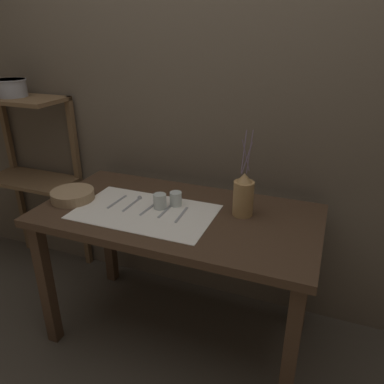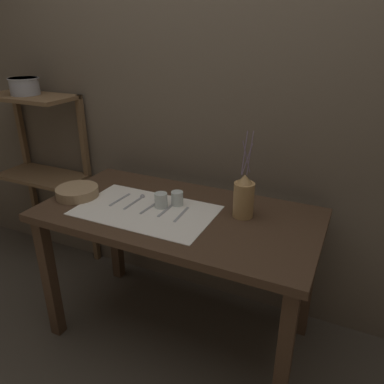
{
  "view_description": "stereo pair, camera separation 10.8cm",
  "coord_description": "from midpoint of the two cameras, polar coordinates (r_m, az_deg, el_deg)",
  "views": [
    {
      "loc": [
        0.66,
        -1.5,
        1.6
      ],
      "look_at": [
        0.08,
        0.0,
        0.89
      ],
      "focal_mm": 35.0,
      "sensor_mm": 36.0,
      "label": 1
    },
    {
      "loc": [
        0.76,
        -1.46,
        1.6
      ],
      "look_at": [
        0.08,
        0.0,
        0.89
      ],
      "focal_mm": 35.0,
      "sensor_mm": 36.0,
      "label": 2
    }
  ],
  "objects": [
    {
      "name": "ground_plane",
      "position": [
        2.3,
        -3.36,
        -20.48
      ],
      "size": [
        12.0,
        12.0,
        0.0
      ],
      "primitive_type": "plane",
      "color": "#473F35"
    },
    {
      "name": "stone_wall_back",
      "position": [
        2.11,
        1.2,
        12.82
      ],
      "size": [
        7.0,
        0.06,
        2.4
      ],
      "color": "brown",
      "rests_on": "ground_plane"
    },
    {
      "name": "wooden_table",
      "position": [
        1.89,
        -3.84,
        -5.82
      ],
      "size": [
        1.38,
        0.71,
        0.77
      ],
      "color": "#422D1E",
      "rests_on": "ground_plane"
    },
    {
      "name": "wooden_shelf_unit",
      "position": [
        2.71,
        -24.44,
        5.46
      ],
      "size": [
        0.6,
        0.3,
        1.21
      ],
      "color": "brown",
      "rests_on": "ground_plane"
    },
    {
      "name": "linen_cloth",
      "position": [
        1.86,
        -8.85,
        -3.01
      ],
      "size": [
        0.68,
        0.41,
        0.0
      ],
      "color": "white",
      "rests_on": "wooden_table"
    },
    {
      "name": "pitcher_with_flowers",
      "position": [
        1.78,
        6.13,
        -0.59
      ],
      "size": [
        0.1,
        0.1,
        0.42
      ],
      "color": "#A87F4C",
      "rests_on": "wooden_table"
    },
    {
      "name": "wooden_bowl",
      "position": [
        2.07,
        -19.16,
        -0.49
      ],
      "size": [
        0.22,
        0.22,
        0.05
      ],
      "color": "#9E7F5B",
      "rests_on": "wooden_table"
    },
    {
      "name": "glass_tumbler_near",
      "position": [
        1.87,
        -6.56,
        -1.41
      ],
      "size": [
        0.06,
        0.06,
        0.07
      ],
      "color": "silver",
      "rests_on": "wooden_table"
    },
    {
      "name": "glass_tumbler_far",
      "position": [
        1.89,
        -4.12,
        -1.05
      ],
      "size": [
        0.06,
        0.06,
        0.07
      ],
      "color": "silver",
      "rests_on": "wooden_table"
    },
    {
      "name": "fork_outer",
      "position": [
        1.98,
        -12.88,
        -1.47
      ],
      "size": [
        0.02,
        0.17,
        0.0
      ],
      "color": "#939399",
      "rests_on": "wooden_table"
    },
    {
      "name": "spoon_outer",
      "position": [
        1.98,
        -9.97,
        -1.26
      ],
      "size": [
        0.02,
        0.18,
        0.02
      ],
      "color": "#939399",
      "rests_on": "wooden_table"
    },
    {
      "name": "fork_inner",
      "position": [
        1.88,
        -8.19,
        -2.5
      ],
      "size": [
        0.02,
        0.17,
        0.0
      ],
      "color": "#939399",
      "rests_on": "wooden_table"
    },
    {
      "name": "spoon_inner",
      "position": [
        1.89,
        -4.92,
        -2.12
      ],
      "size": [
        0.02,
        0.18,
        0.02
      ],
      "color": "#939399",
      "rests_on": "wooden_table"
    },
    {
      "name": "knife_center",
      "position": [
        1.81,
        -3.33,
        -3.49
      ],
      "size": [
        0.02,
        0.17,
        0.0
      ],
      "color": "#939399",
      "rests_on": "wooden_table"
    },
    {
      "name": "metal_pot_large",
      "position": [
        2.61,
        -26.94,
        14.03
      ],
      "size": [
        0.19,
        0.19,
        0.1
      ],
      "color": "#939399",
      "rests_on": "wooden_shelf_unit"
    }
  ]
}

